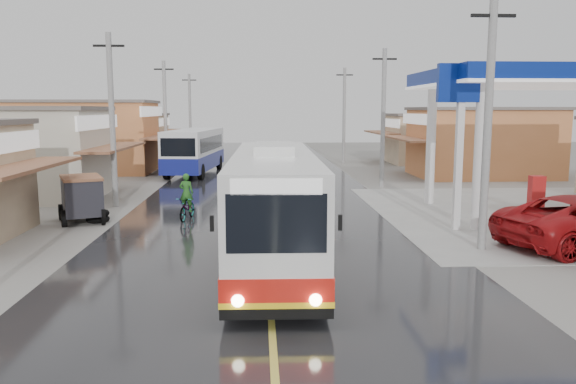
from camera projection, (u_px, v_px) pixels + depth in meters
name	position (u px, v px, depth m)	size (l,w,h in m)	color
ground	(267.00, 253.00, 17.95)	(120.00, 120.00, 0.00)	slate
road	(263.00, 188.00, 32.77)	(12.00, 90.00, 0.02)	black
centre_line	(263.00, 188.00, 32.77)	(0.15, 90.00, 0.01)	#D8CC4C
shopfronts_left	(55.00, 183.00, 35.06)	(11.00, 44.00, 5.20)	tan
shopfronts_right	(538.00, 193.00, 30.59)	(11.00, 44.00, 4.80)	beige
utility_poles_left	(145.00, 186.00, 33.39)	(1.60, 50.00, 8.00)	gray
utility_poles_right	(381.00, 187.00, 33.14)	(1.60, 36.00, 8.00)	gray
coach_bus	(274.00, 205.00, 16.79)	(2.73, 11.34, 3.53)	silver
second_bus	(195.00, 150.00, 39.55)	(3.54, 9.63, 3.12)	silver
cyclist	(187.00, 204.00, 23.24)	(0.94, 1.90, 1.96)	black
tricycle_near	(81.00, 196.00, 22.72)	(2.40, 2.68, 1.87)	#26262D
tyre_stack	(98.00, 216.00, 22.81)	(0.93, 0.93, 0.48)	black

